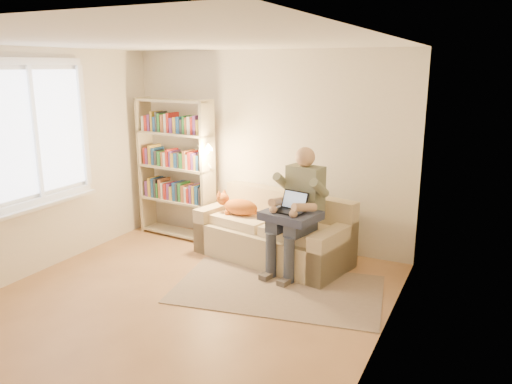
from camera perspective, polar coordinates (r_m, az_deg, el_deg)
The scene contains 13 objects.
floor at distance 5.26m, azimuth -9.37°, elevation -12.99°, with size 4.50×4.50×0.00m, color #9C6F47.
ceiling at distance 4.70m, azimuth -10.69°, elevation 16.57°, with size 4.00×4.50×0.02m, color white.
wall_left at distance 6.19m, azimuth -25.22°, elevation 2.71°, with size 0.02×4.50×2.60m, color silver.
wall_right at distance 4.01m, azimuth 13.91°, elevation -1.94°, with size 0.02×4.50×2.60m, color silver.
wall_back at distance 6.73m, azimuth 1.29°, elevation 4.88°, with size 4.00×0.02×2.60m, color silver.
window at distance 6.26m, azimuth -23.58°, elevation 3.70°, with size 0.12×1.52×1.69m.
sofa at distance 6.35m, azimuth 2.10°, elevation -5.02°, with size 2.08×1.26×0.82m.
person at distance 5.83m, azimuth 4.86°, elevation -1.42°, with size 0.54×0.74×1.48m.
cat at distance 6.43m, azimuth -1.93°, elevation -1.62°, with size 0.72×0.34×0.26m.
blanket at distance 5.72m, azimuth 4.20°, elevation -2.75°, with size 0.61×0.50×0.09m, color #282E46.
laptop at distance 5.70m, azimuth 4.28°, elevation -1.70°, with size 0.38×0.35×0.28m.
bookshelf at distance 7.08m, azimuth -9.18°, elevation 3.41°, with size 1.30×0.47×1.97m.
rug at distance 5.59m, azimuth 2.52°, elevation -11.02°, with size 2.24×1.32×0.01m, color gray.
Camera 1 is at (2.77, -3.78, 2.38)m, focal length 35.00 mm.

